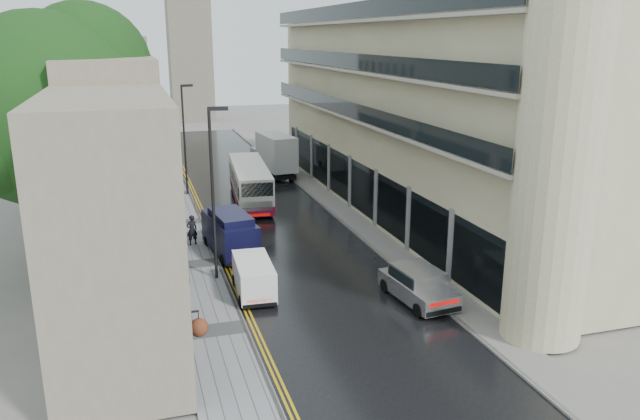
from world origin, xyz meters
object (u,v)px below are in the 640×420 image
white_lorry (269,159)px  lamp_post_near (213,196)px  silver_hatchback (419,300)px  lamp_post_far (184,141)px  white_van (241,290)px  pedestrian (192,230)px  cream_bus (238,193)px  navy_van (223,243)px  tree_far (76,124)px  tree_near (50,144)px

white_lorry → lamp_post_near: (-7.57, -21.66, 2.55)m
silver_hatchback → lamp_post_far: size_ratio=0.52×
silver_hatchback → white_van: bearing=149.9°
white_lorry → pedestrian: (-8.21, -15.92, -0.89)m
cream_bus → navy_van: 10.60m
cream_bus → pedestrian: bearing=-115.9°
white_van → lamp_post_near: lamp_post_near is taller
white_lorry → lamp_post_near: size_ratio=0.83×
cream_bus → pedestrian: size_ratio=5.75×
white_van → lamp_post_near: 5.23m
silver_hatchback → lamp_post_far: lamp_post_far is taller
navy_van → pedestrian: 4.03m
cream_bus → pedestrian: cream_bus is taller
silver_hatchback → navy_van: 11.65m
cream_bus → silver_hatchback: cream_bus is taller
silver_hatchback → lamp_post_far: bearing=101.0°
pedestrian → lamp_post_far: size_ratio=0.22×
silver_hatchback → white_van: white_van is taller
lamp_post_near → navy_van: bearing=77.0°
cream_bus → lamp_post_near: (-3.26, -12.20, 3.02)m
tree_far → lamp_post_near: (7.26, -16.17, -1.76)m
lamp_post_near → white_van: bearing=-75.0°
tree_near → white_van: tree_near is taller
lamp_post_far → cream_bus: bearing=-79.0°
silver_hatchback → navy_van: (-7.37, 9.00, 0.46)m
navy_van → silver_hatchback: bearing=-58.3°
tree_near → cream_bus: size_ratio=1.33×
tree_far → cream_bus: tree_far is taller
cream_bus → white_lorry: 10.41m
navy_van → pedestrian: (-1.28, 3.81, -0.28)m
tree_far → white_van: bearing=-68.4°
pedestrian → lamp_post_near: lamp_post_near is taller
cream_bus → lamp_post_far: lamp_post_far is taller
lamp_post_near → lamp_post_far: lamp_post_near is taller
tree_near → pedestrian: 9.46m
cream_bus → navy_van: size_ratio=2.07×
tree_far → lamp_post_far: bearing=17.1°
navy_van → cream_bus: bearing=68.1°
silver_hatchback → pedestrian: pedestrian is taller
lamp_post_far → white_van: bearing=-103.7°
lamp_post_near → white_lorry: bearing=76.1°
white_lorry → white_van: (-6.93, -25.43, -1.02)m
tree_near → silver_hatchback: tree_near is taller
white_van → lamp_post_far: lamp_post_far is taller
silver_hatchback → lamp_post_near: 11.29m
silver_hatchback → navy_van: bearing=123.4°
white_van → navy_van: bearing=93.1°
tree_far → cream_bus: (10.52, -3.97, -4.78)m
tree_near → tree_far: bearing=88.7°
white_van → pedestrian: pedestrian is taller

